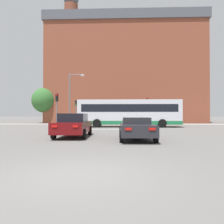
{
  "coord_description": "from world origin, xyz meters",
  "views": [
    {
      "loc": [
        1.02,
        -5.44,
        1.47
      ],
      "look_at": [
        -0.06,
        23.16,
        1.86
      ],
      "focal_mm": 35.0,
      "sensor_mm": 36.0,
      "label": 1
    }
  ],
  "objects": [
    {
      "name": "pedestrian_waiting",
      "position": [
        -0.47,
        28.92,
        0.94
      ],
      "size": [
        0.33,
        0.45,
        1.61
      ],
      "rotation": [
        0.0,
        0.0,
        1.87
      ],
      "color": "black",
      "rests_on": "ground_plane"
    },
    {
      "name": "pedestrian_walking_east",
      "position": [
        -2.69,
        29.7,
        1.05
      ],
      "size": [
        0.44,
        0.44,
        1.78
      ],
      "rotation": [
        0.0,
        0.0,
        0.77
      ],
      "color": "black",
      "rests_on": "ground_plane"
    },
    {
      "name": "tree_by_building",
      "position": [
        -13.0,
        33.99,
        4.17
      ],
      "size": [
        4.31,
        4.31,
        6.45
      ],
      "color": "#4C3823",
      "rests_on": "ground_plane"
    },
    {
      "name": "traffic_light_far_left",
      "position": [
        -5.93,
        28.44,
        2.57
      ],
      "size": [
        0.26,
        0.31,
        3.79
      ],
      "color": "slate",
      "rests_on": "ground_plane"
    },
    {
      "name": "street_lamp_junction",
      "position": [
        -5.14,
        22.24,
        4.17
      ],
      "size": [
        1.99,
        0.36,
        6.8
      ],
      "color": "slate",
      "rests_on": "ground_plane"
    },
    {
      "name": "car_saloon_left",
      "position": [
        -2.13,
        9.11,
        0.79
      ],
      "size": [
        2.11,
        4.81,
        1.57
      ],
      "rotation": [
        0.0,
        0.0,
        0.01
      ],
      "color": "#600C0F",
      "rests_on": "ground_plane"
    },
    {
      "name": "far_pavement",
      "position": [
        0.0,
        29.45,
        0.01
      ],
      "size": [
        69.67,
        2.5,
        0.01
      ],
      "primitive_type": "cube",
      "color": "#A09B91",
      "rests_on": "ground_plane"
    },
    {
      "name": "bus_crossing_lead",
      "position": [
        2.09,
        21.32,
        1.78
      ],
      "size": [
        12.34,
        2.7,
        3.3
      ],
      "rotation": [
        0.0,
        0.0,
        1.57
      ],
      "color": "silver",
      "rests_on": "ground_plane"
    },
    {
      "name": "ground_plane",
      "position": [
        0.0,
        0.0,
        0.0
      ],
      "size": [
        400.0,
        400.0,
        0.0
      ],
      "primitive_type": "plane",
      "color": "#605E5B"
    },
    {
      "name": "stop_line_strip",
      "position": [
        0.0,
        16.98,
        0.0
      ],
      "size": [
        8.7,
        0.3,
        0.01
      ],
      "primitive_type": "cube",
      "color": "silver",
      "rests_on": "ground_plane"
    },
    {
      "name": "brick_civic_building",
      "position": [
        1.83,
        40.19,
        10.42
      ],
      "size": [
        30.28,
        14.2,
        27.69
      ],
      "color": "brown",
      "rests_on": "ground_plane"
    },
    {
      "name": "pedestrian_walking_west",
      "position": [
        3.55,
        29.05,
        1.09
      ],
      "size": [
        0.42,
        0.45,
        1.83
      ],
      "rotation": [
        0.0,
        0.0,
        5.37
      ],
      "color": "brown",
      "rests_on": "ground_plane"
    },
    {
      "name": "traffic_light_near_left",
      "position": [
        -5.62,
        17.12,
        2.51
      ],
      "size": [
        0.26,
        0.31,
        3.7
      ],
      "color": "slate",
      "rests_on": "ground_plane"
    },
    {
      "name": "car_roadster_right",
      "position": [
        1.98,
        7.62,
        0.68
      ],
      "size": [
        2.06,
        4.61,
        1.32
      ],
      "rotation": [
        0.0,
        0.0,
        0.01
      ],
      "color": "#232328",
      "rests_on": "ground_plane"
    },
    {
      "name": "traffic_light_far_right",
      "position": [
        5.24,
        28.77,
        2.79
      ],
      "size": [
        0.26,
        0.31,
        4.15
      ],
      "color": "slate",
      "rests_on": "ground_plane"
    }
  ]
}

